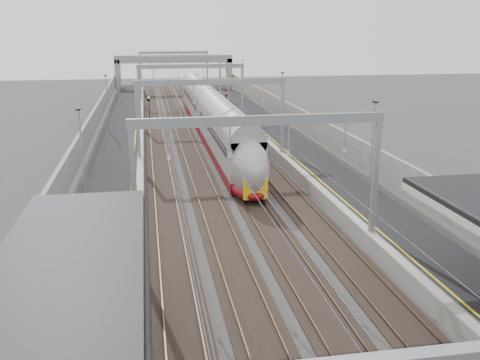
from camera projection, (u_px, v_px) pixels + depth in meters
name	position (u px, v px, depth m)	size (l,w,h in m)	color
platform_left	(121.00, 156.00, 48.78)	(4.00, 120.00, 1.00)	black
platform_right	(291.00, 150.00, 51.44)	(4.00, 120.00, 1.00)	black
tracks	(208.00, 157.00, 50.23)	(11.40, 140.00, 0.20)	black
overhead_line	(200.00, 85.00, 54.83)	(13.00, 140.00, 6.60)	gray
overbridge	(174.00, 64.00, 100.90)	(22.00, 2.20, 6.90)	gray
wall_left	(84.00, 146.00, 47.95)	(0.30, 120.00, 3.20)	gray
wall_right	(323.00, 137.00, 51.67)	(0.30, 120.00, 3.20)	gray
train	(213.00, 122.00, 57.45)	(2.69, 49.01, 4.25)	maroon
signal_green	(149.00, 104.00, 68.44)	(0.32, 0.32, 3.48)	black
signal_red_near	(213.00, 102.00, 70.66)	(0.32, 0.32, 3.48)	black
signal_red_far	(226.00, 99.00, 73.61)	(0.32, 0.32, 3.48)	black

